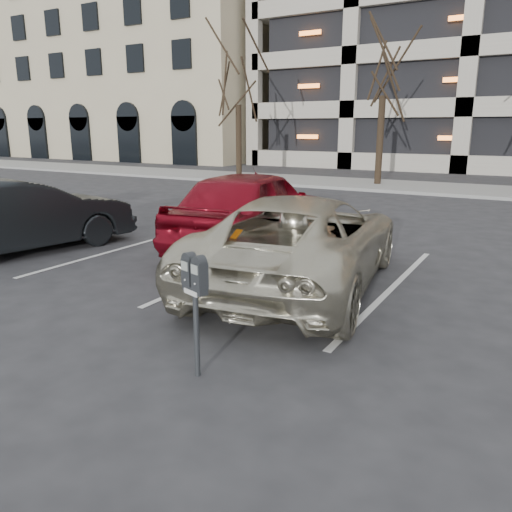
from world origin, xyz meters
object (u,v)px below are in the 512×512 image
Objects in this scene: car_red at (252,208)px; car_dark at (20,216)px; tree_b at (386,36)px; tree_a at (238,57)px; parking_meter at (195,286)px; suv_silver at (301,241)px.

car_red reaches higher than car_dark.
tree_b reaches higher than car_red.
car_dark is (4.25, -15.01, -4.90)m from tree_a.
tree_b is 18.50m from parking_meter.
tree_b is (7.00, 0.00, 0.33)m from tree_a.
car_dark reaches higher than parking_meter.
car_red is (1.06, -12.33, -5.14)m from tree_b.
tree_a is 6.24× the size of parking_meter.
tree_a reaches higher than suv_silver.
tree_b is 15.44m from suv_silver.
suv_silver reaches higher than parking_meter.
suv_silver is at bearing 115.38° from parking_meter.
tree_a reaches higher than parking_meter.
parking_meter is 5.67m from car_red.
parking_meter is 0.26× the size of car_red.
tree_b is 6.61× the size of parking_meter.
car_dark is (-3.81, -2.68, -0.10)m from car_red.
tree_a is 20.89m from parking_meter.
car_red is at bearing -133.45° from car_dark.
tree_b reaches higher than tree_a.
car_dark is at bearing 28.19° from car_red.
tree_b is at bearing -92.02° from car_red.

